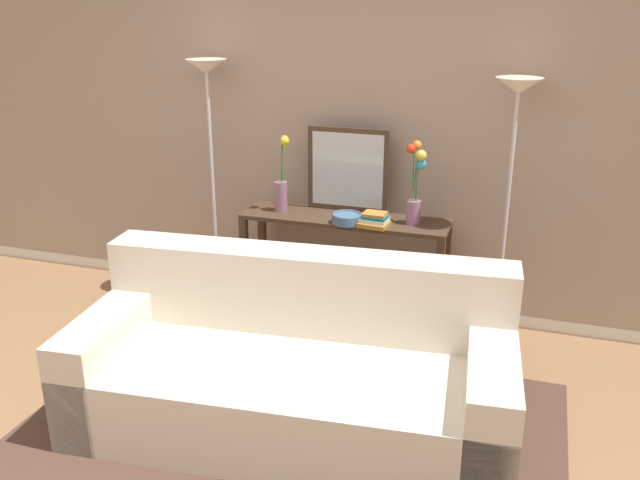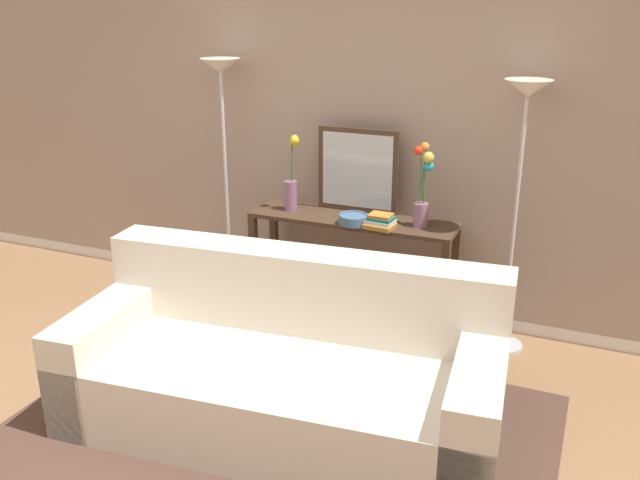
{
  "view_description": "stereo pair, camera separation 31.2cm",
  "coord_description": "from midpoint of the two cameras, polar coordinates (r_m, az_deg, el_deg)",
  "views": [
    {
      "loc": [
        1.38,
        -2.3,
        2.19
      ],
      "look_at": [
        0.21,
        1.24,
        0.85
      ],
      "focal_mm": 38.11,
      "sensor_mm": 36.0,
      "label": 1
    },
    {
      "loc": [
        1.67,
        -2.19,
        2.19
      ],
      "look_at": [
        0.21,
        1.24,
        0.85
      ],
      "focal_mm": 38.11,
      "sensor_mm": 36.0,
      "label": 2
    }
  ],
  "objects": [
    {
      "name": "vase_tall_flowers",
      "position": [
        4.68,
        -5.15,
        4.82
      ],
      "size": [
        0.11,
        0.1,
        0.53
      ],
      "color": "gray",
      "rests_on": "console_table"
    },
    {
      "name": "floor_lamp_left",
      "position": [
        4.89,
        -11.15,
        10.22
      ],
      "size": [
        0.28,
        0.28,
        1.79
      ],
      "color": "silver",
      "rests_on": "ground"
    },
    {
      "name": "wall_mirror",
      "position": [
        4.65,
        0.41,
        5.88
      ],
      "size": [
        0.57,
        0.02,
        0.58
      ],
      "color": "#473323",
      "rests_on": "console_table"
    },
    {
      "name": "vase_short_flowers",
      "position": [
        4.4,
        6.03,
        4.42
      ],
      "size": [
        0.13,
        0.11,
        0.54
      ],
      "color": "gray",
      "rests_on": "console_table"
    },
    {
      "name": "book_stack",
      "position": [
        4.39,
        2.57,
        1.66
      ],
      "size": [
        0.2,
        0.18,
        0.09
      ],
      "color": "#B77F33",
      "rests_on": "console_table"
    },
    {
      "name": "area_rug",
      "position": [
        3.72,
        -5.42,
        -16.26
      ],
      "size": [
        2.81,
        1.98,
        0.01
      ],
      "color": "#51382D",
      "rests_on": "ground"
    },
    {
      "name": "floor_lamp_right",
      "position": [
        4.29,
        13.96,
        8.18
      ],
      "size": [
        0.28,
        0.28,
        1.74
      ],
      "color": "silver",
      "rests_on": "ground"
    },
    {
      "name": "book_row_under_console",
      "position": [
        4.96,
        -3.69,
        -5.66
      ],
      "size": [
        0.46,
        0.18,
        0.13
      ],
      "color": "gold",
      "rests_on": "ground"
    },
    {
      "name": "fruit_bowl",
      "position": [
        4.45,
        0.28,
        1.82
      ],
      "size": [
        0.2,
        0.2,
        0.06
      ],
      "color": "#4C7093",
      "rests_on": "console_table"
    },
    {
      "name": "back_wall",
      "position": [
        4.8,
        -0.42,
        11.94
      ],
      "size": [
        12.0,
        0.15,
        3.06
      ],
      "color": "white",
      "rests_on": "ground"
    },
    {
      "name": "couch",
      "position": [
        3.68,
        -4.62,
        -11.02
      ],
      "size": [
        2.34,
        1.18,
        0.88
      ],
      "color": "beige",
      "rests_on": "ground"
    },
    {
      "name": "console_table",
      "position": [
        4.66,
        0.15,
        -0.84
      ],
      "size": [
        1.41,
        0.37,
        0.78
      ],
      "color": "#473323",
      "rests_on": "ground"
    }
  ]
}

